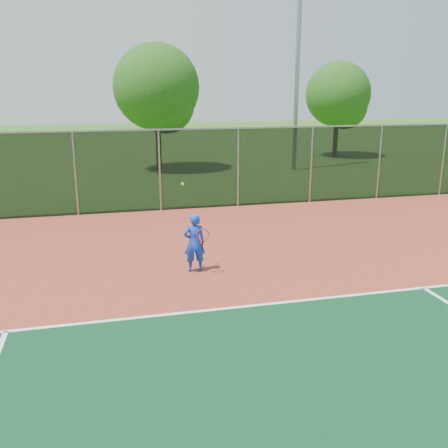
% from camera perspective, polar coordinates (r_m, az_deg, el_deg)
% --- Properties ---
extents(ground, '(120.00, 120.00, 0.00)m').
position_cam_1_polar(ground, '(9.22, 22.27, -15.10)').
color(ground, '#2C5A19').
rests_on(ground, ground).
extents(court_apron, '(30.00, 20.00, 0.02)m').
position_cam_1_polar(court_apron, '(10.68, 16.01, -10.11)').
color(court_apron, '#983A26').
rests_on(court_apron, ground).
extents(fence_back, '(30.00, 0.06, 3.03)m').
position_cam_1_polar(fence_back, '(19.20, 1.61, 6.58)').
color(fence_back, black).
rests_on(fence_back, court_apron).
extents(tennis_player, '(0.59, 0.60, 2.26)m').
position_cam_1_polar(tennis_player, '(12.42, -3.39, -2.13)').
color(tennis_player, blue).
rests_on(tennis_player, court_apron).
extents(practice_ball_0, '(0.07, 0.07, 0.07)m').
position_cam_1_polar(practice_ball_0, '(17.57, 11.17, 0.43)').
color(practice_ball_0, yellow).
rests_on(practice_ball_0, court_apron).
extents(practice_ball_1, '(0.07, 0.07, 0.07)m').
position_cam_1_polar(practice_ball_1, '(17.34, -3.38, 0.50)').
color(practice_ball_1, yellow).
rests_on(practice_ball_1, court_apron).
extents(practice_ball_3, '(0.07, 0.07, 0.07)m').
position_cam_1_polar(practice_ball_3, '(16.60, -6.99, -0.26)').
color(practice_ball_3, yellow).
rests_on(practice_ball_3, court_apron).
extents(floodlight_n, '(0.90, 0.40, 12.30)m').
position_cam_1_polar(floodlight_n, '(28.28, 8.50, 20.15)').
color(floodlight_n, gray).
rests_on(floodlight_n, ground).
extents(tree_back_left, '(4.65, 4.65, 6.82)m').
position_cam_1_polar(tree_back_left, '(27.96, -7.48, 14.81)').
color(tree_back_left, '#331E12').
rests_on(tree_back_left, ground).
extents(tree_back_mid, '(4.19, 4.19, 6.16)m').
position_cam_1_polar(tree_back_mid, '(34.21, 13.08, 13.93)').
color(tree_back_mid, '#331E12').
rests_on(tree_back_mid, ground).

